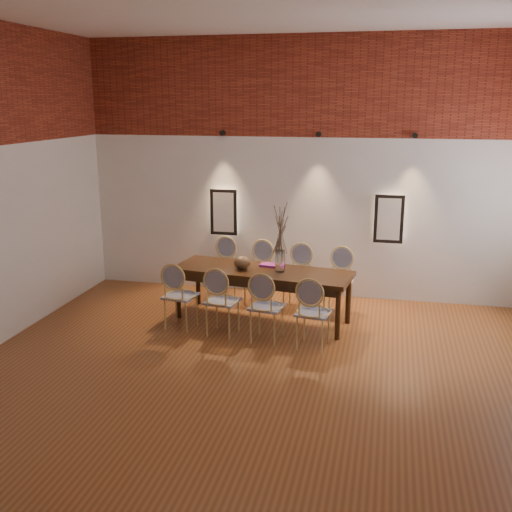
% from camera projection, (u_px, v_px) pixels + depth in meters
% --- Properties ---
extents(floor, '(7.00, 7.00, 0.02)m').
position_uv_depth(floor, '(256.00, 393.00, 6.44)').
color(floor, brown).
rests_on(floor, ground).
extents(wall_back, '(7.00, 0.10, 4.00)m').
position_uv_depth(wall_back, '(306.00, 170.00, 9.28)').
color(wall_back, silver).
rests_on(wall_back, ground).
extents(wall_front, '(7.00, 0.10, 4.00)m').
position_uv_depth(wall_front, '(74.00, 352.00, 2.58)').
color(wall_front, silver).
rests_on(wall_front, ground).
extents(brick_band_back, '(7.00, 0.02, 1.50)m').
position_uv_depth(brick_band_back, '(307.00, 86.00, 8.90)').
color(brick_band_back, maroon).
rests_on(brick_band_back, ground).
extents(brick_band_front, '(7.00, 0.02, 1.50)m').
position_uv_depth(brick_band_front, '(59.00, 48.00, 2.33)').
color(brick_band_front, maroon).
rests_on(brick_band_front, ground).
extents(niche_left, '(0.36, 0.06, 0.66)m').
position_uv_depth(niche_left, '(224.00, 212.00, 9.64)').
color(niche_left, '#FFEAC6').
rests_on(niche_left, wall_back).
extents(niche_right, '(0.36, 0.06, 0.66)m').
position_uv_depth(niche_right, '(389.00, 219.00, 9.09)').
color(niche_right, '#FFEAC6').
rests_on(niche_right, wall_back).
extents(spot_fixture_left, '(0.08, 0.10, 0.08)m').
position_uv_depth(spot_fixture_left, '(223.00, 133.00, 9.30)').
color(spot_fixture_left, black).
rests_on(spot_fixture_left, wall_back).
extents(spot_fixture_mid, '(0.08, 0.10, 0.08)m').
position_uv_depth(spot_fixture_mid, '(319.00, 134.00, 8.98)').
color(spot_fixture_mid, black).
rests_on(spot_fixture_mid, wall_back).
extents(spot_fixture_right, '(0.08, 0.10, 0.08)m').
position_uv_depth(spot_fixture_right, '(415.00, 135.00, 8.68)').
color(spot_fixture_right, black).
rests_on(spot_fixture_right, wall_back).
extents(dining_table, '(2.58, 1.14, 0.75)m').
position_uv_depth(dining_table, '(262.00, 295.00, 8.46)').
color(dining_table, '#351C0C').
rests_on(dining_table, floor).
extents(chair_near_a, '(0.50, 0.50, 0.94)m').
position_uv_depth(chair_near_a, '(181.00, 296.00, 8.14)').
color(chair_near_a, tan).
rests_on(chair_near_a, floor).
extents(chair_near_b, '(0.50, 0.50, 0.94)m').
position_uv_depth(chair_near_b, '(223.00, 301.00, 7.93)').
color(chair_near_b, tan).
rests_on(chair_near_b, floor).
extents(chair_near_c, '(0.50, 0.50, 0.94)m').
position_uv_depth(chair_near_c, '(267.00, 306.00, 7.72)').
color(chair_near_c, tan).
rests_on(chair_near_c, floor).
extents(chair_near_d, '(0.50, 0.50, 0.94)m').
position_uv_depth(chair_near_d, '(313.00, 312.00, 7.50)').
color(chair_near_d, tan).
rests_on(chair_near_d, floor).
extents(chair_far_a, '(0.50, 0.50, 0.94)m').
position_uv_depth(chair_far_a, '(221.00, 270.00, 9.37)').
color(chair_far_a, tan).
rests_on(chair_far_a, floor).
extents(chair_far_b, '(0.50, 0.50, 0.94)m').
position_uv_depth(chair_far_b, '(258.00, 274.00, 9.16)').
color(chair_far_b, tan).
rests_on(chair_far_b, floor).
extents(chair_far_c, '(0.50, 0.50, 0.94)m').
position_uv_depth(chair_far_c, '(297.00, 278.00, 8.95)').
color(chair_far_c, tan).
rests_on(chair_far_c, floor).
extents(chair_far_d, '(0.50, 0.50, 0.94)m').
position_uv_depth(chair_far_d, '(338.00, 282.00, 8.73)').
color(chair_far_d, tan).
rests_on(chair_far_d, floor).
extents(vase, '(0.14, 0.14, 0.30)m').
position_uv_depth(vase, '(280.00, 261.00, 8.24)').
color(vase, silver).
rests_on(vase, dining_table).
extents(dried_branches, '(0.50, 0.50, 0.70)m').
position_uv_depth(dried_branches, '(281.00, 229.00, 8.12)').
color(dried_branches, '#4F3E2C').
rests_on(dried_branches, vase).
extents(bowl, '(0.24, 0.24, 0.18)m').
position_uv_depth(bowl, '(242.00, 262.00, 8.40)').
color(bowl, brown).
rests_on(bowl, dining_table).
extents(book, '(0.28, 0.21, 0.03)m').
position_uv_depth(book, '(269.00, 265.00, 8.55)').
color(book, '#902481').
rests_on(book, dining_table).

